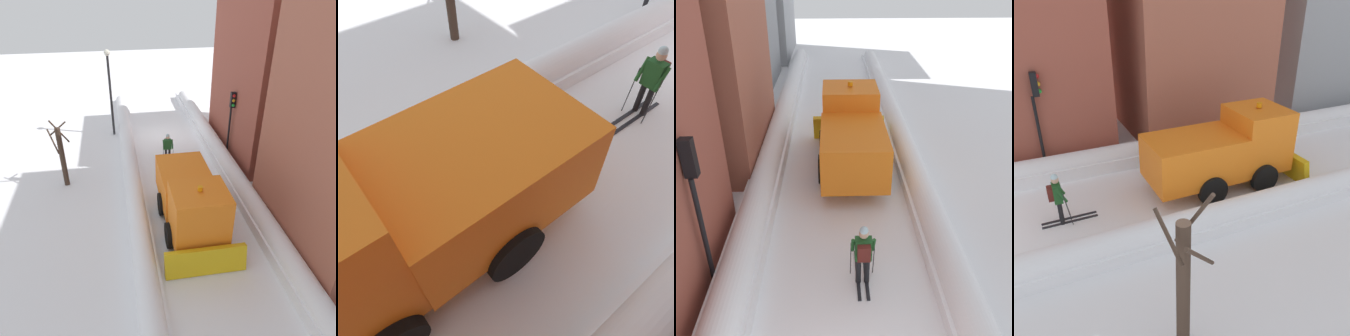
{
  "view_description": "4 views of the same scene",
  "coord_description": "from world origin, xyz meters",
  "views": [
    {
      "loc": [
        3.37,
        20.85,
        10.13
      ],
      "look_at": [
        0.93,
        6.47,
        1.34
      ],
      "focal_mm": 35.17,
      "sensor_mm": 36.0,
      "label": 1
    },
    {
      "loc": [
        -2.43,
        9.98,
        5.56
      ],
      "look_at": [
        0.39,
        7.72,
        1.12
      ],
      "focal_mm": 35.19,
      "sensor_mm": 36.0,
      "label": 2
    },
    {
      "loc": [
        -0.29,
        -3.74,
        7.51
      ],
      "look_at": [
        0.07,
        7.3,
        1.22
      ],
      "focal_mm": 40.29,
      "sensor_mm": 36.0,
      "label": 3
    },
    {
      "loc": [
        10.92,
        2.9,
        7.08
      ],
      "look_at": [
        1.29,
        7.36,
        1.57
      ],
      "focal_mm": 38.3,
      "sensor_mm": 36.0,
      "label": 4
    }
  ],
  "objects": [
    {
      "name": "ground_plane",
      "position": [
        0.0,
        10.0,
        0.0
      ],
      "size": [
        80.0,
        80.0,
        0.0
      ],
      "primitive_type": "plane",
      "color": "white"
    },
    {
      "name": "snowbank_left",
      "position": [
        -2.78,
        10.0,
        0.41
      ],
      "size": [
        1.1,
        36.0,
        0.98
      ],
      "color": "white",
      "rests_on": "ground"
    },
    {
      "name": "snowbank_right",
      "position": [
        2.78,
        10.0,
        0.32
      ],
      "size": [
        1.1,
        36.0,
        0.9
      ],
      "color": "white",
      "rests_on": "ground"
    },
    {
      "name": "plow_truck",
      "position": [
        0.44,
        9.54,
        1.48
      ],
      "size": [
        3.2,
        5.98,
        3.12
      ],
      "color": "orange",
      "rests_on": "ground"
    },
    {
      "name": "skier",
      "position": [
        0.43,
        3.38,
        1.0
      ],
      "size": [
        0.62,
        1.8,
        1.81
      ],
      "color": "black",
      "rests_on": "ground"
    },
    {
      "name": "traffic_light_pole",
      "position": [
        -3.38,
        3.43,
        2.93
      ],
      "size": [
        0.28,
        0.42,
        4.16
      ],
      "color": "black",
      "rests_on": "ground"
    },
    {
      "name": "bare_tree_near",
      "position": [
        6.33,
        5.06,
        1.81
      ],
      "size": [
        1.09,
        1.06,
        3.99
      ],
      "color": "#3B2B21",
      "rests_on": "ground"
    }
  ]
}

